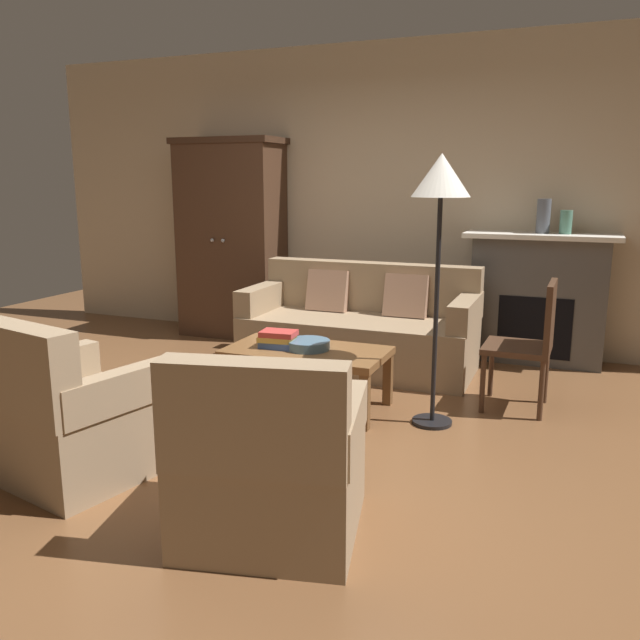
{
  "coord_description": "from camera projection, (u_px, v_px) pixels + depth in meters",
  "views": [
    {
      "loc": [
        1.9,
        -3.54,
        1.57
      ],
      "look_at": [
        0.12,
        0.82,
        0.55
      ],
      "focal_mm": 36.71,
      "sensor_mm": 36.0,
      "label": 1
    }
  ],
  "objects": [
    {
      "name": "back_wall",
      "position": [
        376.0,
        197.0,
        6.25
      ],
      "size": [
        7.2,
        0.1,
        2.8
      ],
      "primitive_type": "cube",
      "color": "beige",
      "rests_on": "ground"
    },
    {
      "name": "fireplace",
      "position": [
        538.0,
        297.0,
        5.62
      ],
      "size": [
        1.26,
        0.48,
        1.12
      ],
      "color": "#4C4947",
      "rests_on": "ground"
    },
    {
      "name": "side_chair_wooden",
      "position": [
        531.0,
        338.0,
        4.44
      ],
      "size": [
        0.45,
        0.45,
        0.9
      ],
      "color": "#472D1E",
      "rests_on": "ground"
    },
    {
      "name": "armchair_near_right",
      "position": [
        270.0,
        469.0,
        2.88
      ],
      "size": [
        0.91,
        0.92,
        0.88
      ],
      "color": "#997F60",
      "rests_on": "ground"
    },
    {
      "name": "fruit_bowl",
      "position": [
        308.0,
        345.0,
        4.5
      ],
      "size": [
        0.3,
        0.3,
        0.06
      ],
      "primitive_type": "cylinder",
      "color": "slate",
      "rests_on": "coffee_table"
    },
    {
      "name": "armoire",
      "position": [
        232.0,
        239.0,
        6.55
      ],
      "size": [
        1.06,
        0.57,
        1.96
      ],
      "color": "#472D1E",
      "rests_on": "ground"
    },
    {
      "name": "armchair_near_left",
      "position": [
        72.0,
        419.0,
        3.48
      ],
      "size": [
        0.91,
        0.92,
        0.88
      ],
      "color": "#997F60",
      "rests_on": "ground"
    },
    {
      "name": "book_stack",
      "position": [
        278.0,
        339.0,
        4.53
      ],
      "size": [
        0.27,
        0.2,
        0.12
      ],
      "color": "#38569E",
      "rests_on": "coffee_table"
    },
    {
      "name": "couch",
      "position": [
        360.0,
        330.0,
        5.51
      ],
      "size": [
        1.93,
        0.86,
        0.86
      ],
      "color": "#937A5B",
      "rests_on": "ground"
    },
    {
      "name": "mantel_vase_slate",
      "position": [
        543.0,
        216.0,
        5.46
      ],
      "size": [
        0.11,
        0.11,
        0.29
      ],
      "primitive_type": "cylinder",
      "color": "#565B66",
      "rests_on": "fireplace"
    },
    {
      "name": "coffee_table",
      "position": [
        307.0,
        356.0,
        4.52
      ],
      "size": [
        1.1,
        0.6,
        0.42
      ],
      "color": "brown",
      "rests_on": "ground"
    },
    {
      "name": "floor_lamp",
      "position": [
        441.0,
        192.0,
        3.97
      ],
      "size": [
        0.36,
        0.36,
        1.72
      ],
      "color": "black",
      "rests_on": "ground"
    },
    {
      "name": "ground_plane",
      "position": [
        254.0,
        426.0,
        4.23
      ],
      "size": [
        9.6,
        9.6,
        0.0
      ],
      "primitive_type": "plane",
      "color": "brown"
    },
    {
      "name": "mantel_vase_jade",
      "position": [
        566.0,
        222.0,
        5.4
      ],
      "size": [
        0.1,
        0.1,
        0.2
      ],
      "primitive_type": "cylinder",
      "color": "slate",
      "rests_on": "fireplace"
    }
  ]
}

